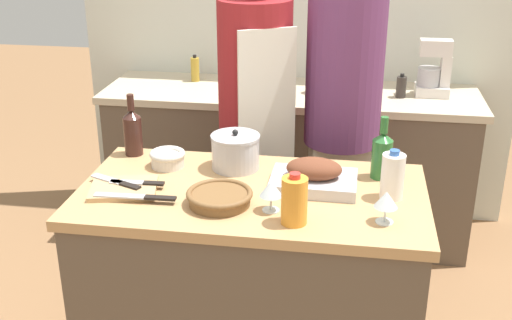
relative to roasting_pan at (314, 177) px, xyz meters
The scene contains 23 objects.
kitchen_island 0.55m from the roasting_pan, 165.18° to the right, with size 1.29×0.70×0.91m.
back_counter 1.42m from the roasting_pan, 99.73° to the left, with size 2.13×0.60×0.89m.
back_wall 1.71m from the roasting_pan, 97.71° to the left, with size 2.63×0.10×2.55m.
roasting_pan is the anchor object (origin of this frame).
wicker_basket 0.37m from the roasting_pan, 149.53° to the right, with size 0.24×0.24×0.05m.
cutting_board 0.71m from the roasting_pan, 169.23° to the right, with size 0.28×0.25×0.02m.
stock_pot 0.35m from the roasting_pan, 156.37° to the left, with size 0.20×0.20×0.16m.
mixing_bowl 0.61m from the roasting_pan, 169.29° to the left, with size 0.14×0.14×0.07m.
juice_jug 0.29m from the roasting_pan, 98.97° to the right, with size 0.09×0.09×0.18m.
milk_jug 0.29m from the roasting_pan, ahead, with size 0.08×0.08×0.19m.
wine_bottle_green 0.81m from the roasting_pan, 164.17° to the left, with size 0.08×0.08×0.26m.
wine_bottle_dark 0.29m from the roasting_pan, 28.73° to the left, with size 0.08×0.08×0.25m.
wine_glass_left 0.35m from the roasting_pan, 42.91° to the right, with size 0.08×0.08×0.11m.
wine_glass_right 0.25m from the roasting_pan, 122.30° to the right, with size 0.08×0.08×0.11m.
knife_chef 0.65m from the roasting_pan, 160.43° to the right, with size 0.30×0.04×0.01m.
knife_paring 0.65m from the roasting_pan, behind, with size 0.21×0.04×0.01m.
knife_bread 0.74m from the roasting_pan, behind, with size 0.22×0.12×0.01m.
stand_mixer 1.46m from the roasting_pan, 67.51° to the left, with size 0.18×0.14×0.31m.
condiment_bottle_tall 1.34m from the roasting_pan, 73.25° to the left, with size 0.05×0.05×0.13m.
condiment_bottle_short 1.65m from the roasting_pan, 119.40° to the left, with size 0.05×0.05×0.16m.
condiment_bottle_extra 1.30m from the roasting_pan, 93.55° to the left, with size 0.07×0.07×0.15m.
person_cook_aproned 0.72m from the roasting_pan, 116.60° to the left, with size 0.37×0.38×1.70m.
person_cook_guest 0.68m from the roasting_pan, 82.97° to the left, with size 0.35×0.35×1.74m.
Camera 1 is at (0.35, -2.13, 1.93)m, focal length 45.00 mm.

